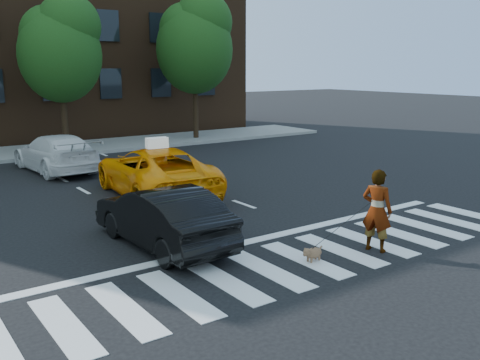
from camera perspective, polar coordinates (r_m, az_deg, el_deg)
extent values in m
plane|color=black|center=(11.28, 6.98, -8.42)|extent=(120.00, 120.00, 0.00)
cube|color=silver|center=(11.28, 6.99, -8.40)|extent=(13.00, 2.40, 0.01)
cube|color=silver|center=(12.43, 2.00, -6.34)|extent=(12.00, 0.30, 0.01)
cube|color=slate|center=(26.54, -19.34, 3.04)|extent=(30.00, 4.00, 0.15)
cube|color=#402717|center=(33.60, -23.80, 14.62)|extent=(26.00, 10.00, 12.00)
cylinder|color=black|center=(26.01, -18.23, 6.72)|extent=(0.28, 0.28, 3.55)
ellipsoid|color=#19390F|center=(25.93, -18.62, 12.50)|extent=(3.69, 3.69, 4.25)
sphere|color=#19390F|center=(25.91, -17.80, 15.39)|extent=(2.84, 2.84, 2.84)
sphere|color=#19390F|center=(26.10, -19.68, 14.46)|extent=(2.56, 2.56, 2.56)
cylinder|color=black|center=(28.85, -4.77, 8.05)|extent=(0.28, 0.28, 3.85)
ellipsoid|color=#19390F|center=(28.80, -4.87, 13.71)|extent=(4.00, 4.00, 4.60)
sphere|color=#19390F|center=(28.91, -4.00, 16.47)|extent=(3.08, 3.08, 3.08)
sphere|color=#19390F|center=(28.88, -5.79, 15.68)|extent=(2.77, 2.77, 2.77)
imported|color=orange|center=(16.68, -9.06, 0.92)|extent=(3.01, 5.62, 1.50)
imported|color=black|center=(11.95, -8.30, -3.88)|extent=(1.59, 4.15, 1.35)
imported|color=silver|center=(21.41, -19.05, 2.74)|extent=(2.30, 4.98, 1.41)
imported|color=#999999|center=(11.83, 14.40, -3.16)|extent=(0.63, 0.76, 1.80)
ellipsoid|color=olive|center=(11.15, 7.87, -7.72)|extent=(0.42, 0.25, 0.23)
sphere|color=olive|center=(10.99, 7.18, -7.67)|extent=(0.18, 0.18, 0.17)
sphere|color=olive|center=(10.95, 6.93, -7.90)|extent=(0.09, 0.09, 0.08)
cylinder|color=olive|center=(11.27, 8.55, -7.20)|extent=(0.12, 0.05, 0.10)
sphere|color=olive|center=(11.01, 6.98, -7.36)|extent=(0.06, 0.06, 0.06)
sphere|color=olive|center=(10.94, 7.40, -7.49)|extent=(0.06, 0.06, 0.06)
cylinder|color=olive|center=(11.08, 7.63, -8.53)|extent=(0.05, 0.05, 0.11)
cylinder|color=olive|center=(11.14, 7.25, -8.40)|extent=(0.05, 0.05, 0.11)
cylinder|color=olive|center=(11.25, 8.45, -8.23)|extent=(0.05, 0.05, 0.11)
cylinder|color=olive|center=(11.31, 8.07, -8.11)|extent=(0.05, 0.05, 0.11)
cube|color=white|center=(16.35, -8.85, 3.94)|extent=(0.67, 0.34, 0.32)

